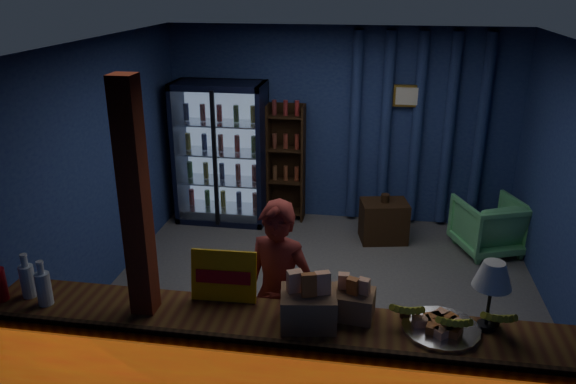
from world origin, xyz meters
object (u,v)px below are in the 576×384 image
(green_chair, at_px, (489,225))
(table_lamp, at_px, (493,277))
(shopkeeper, at_px, (278,297))
(pastry_tray, at_px, (441,327))

(green_chair, xyz_separation_m, table_lamp, (-0.62, -3.18, 1.00))
(table_lamp, bearing_deg, shopkeeper, 164.46)
(shopkeeper, xyz_separation_m, pastry_tray, (1.19, -0.48, 0.18))
(shopkeeper, distance_m, table_lamp, 1.63)
(table_lamp, bearing_deg, pastry_tray, -166.75)
(green_chair, height_order, table_lamp, table_lamp)
(green_chair, distance_m, pastry_tray, 3.43)
(pastry_tray, height_order, table_lamp, table_lamp)
(shopkeeper, distance_m, pastry_tray, 1.29)
(shopkeeper, relative_size, green_chair, 2.15)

